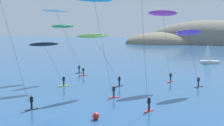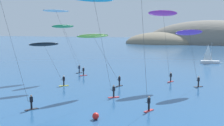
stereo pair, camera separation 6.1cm
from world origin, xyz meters
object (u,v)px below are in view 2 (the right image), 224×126
at_px(kitesurfer_magenta, 164,17).
at_px(kitesurfer_lime, 96,40).
at_px(kitesurfer_green, 65,31).
at_px(kitesurfer_white, 58,16).
at_px(kitesurfer_purple, 190,36).
at_px(kitesurfer_cyan, 96,9).
at_px(kitesurfer_black, 46,48).
at_px(sailboat_near, 211,61).
at_px(marker_buoy, 96,116).

bearing_deg(kitesurfer_magenta, kitesurfer_lime, -128.93).
xyz_separation_m(kitesurfer_green, kitesurfer_white, (-3.21, 2.77, 2.95)).
height_order(kitesurfer_purple, kitesurfer_white, kitesurfer_white).
bearing_deg(kitesurfer_lime, kitesurfer_purple, 28.45).
xyz_separation_m(kitesurfer_cyan, kitesurfer_purple, (10.31, 11.46, -3.61)).
relative_size(kitesurfer_cyan, kitesurfer_black, 1.83).
bearing_deg(kitesurfer_magenta, sailboat_near, 78.65).
distance_m(kitesurfer_lime, marker_buoy, 15.08).
distance_m(kitesurfer_magenta, kitesurfer_lime, 13.02).
height_order(kitesurfer_black, marker_buoy, kitesurfer_black).
distance_m(kitesurfer_purple, kitesurfer_white, 25.92).
bearing_deg(kitesurfer_magenta, marker_buoy, -96.10).
bearing_deg(kitesurfer_cyan, kitesurfer_magenta, 68.59).
height_order(kitesurfer_black, kitesurfer_white, kitesurfer_white).
bearing_deg(kitesurfer_green, kitesurfer_black, -79.10).
distance_m(kitesurfer_purple, kitesurfer_green, 22.22).
distance_m(kitesurfer_magenta, marker_buoy, 24.40).
relative_size(kitesurfer_green, kitesurfer_white, 0.77).
xyz_separation_m(kitesurfer_black, kitesurfer_purple, (20.57, 7.58, 1.84)).
bearing_deg(kitesurfer_lime, marker_buoy, -65.35).
bearing_deg(kitesurfer_purple, kitesurfer_black, -159.77).
bearing_deg(kitesurfer_purple, marker_buoy, -110.31).
xyz_separation_m(kitesurfer_white, marker_buoy, (18.42, -22.49, -11.31)).
bearing_deg(marker_buoy, kitesurfer_white, 129.31).
distance_m(sailboat_near, kitesurfer_cyan, 49.79).
distance_m(kitesurfer_green, kitesurfer_lime, 12.39).
bearing_deg(kitesurfer_black, kitesurfer_magenta, 33.52).
bearing_deg(kitesurfer_cyan, kitesurfer_black, 159.26).
height_order(kitesurfer_purple, marker_buoy, kitesurfer_purple).
bearing_deg(sailboat_near, kitesurfer_black, -117.51).
distance_m(sailboat_near, marker_buoy, 55.12).
distance_m(kitesurfer_black, kitesurfer_white, 13.39).
bearing_deg(kitesurfer_purple, kitesurfer_white, 171.87).
relative_size(kitesurfer_green, marker_buoy, 14.26).
bearing_deg(kitesurfer_cyan, marker_buoy, -65.79).
distance_m(kitesurfer_white, kitesurfer_lime, 17.08).
relative_size(kitesurfer_magenta, marker_buoy, 17.48).
xyz_separation_m(sailboat_near, kitesurfer_magenta, (-6.54, -32.58, 10.38)).
bearing_deg(kitesurfer_purple, kitesurfer_magenta, 147.50).
relative_size(kitesurfer_black, kitesurfer_lime, 0.83).
bearing_deg(sailboat_near, kitesurfer_magenta, -101.35).
xyz_separation_m(kitesurfer_black, marker_buoy, (13.58, -11.28, -5.82)).
distance_m(sailboat_near, kitesurfer_white, 43.41).
bearing_deg(kitesurfer_cyan, sailboat_near, 75.45).
distance_m(kitesurfer_cyan, marker_buoy, 13.89).
relative_size(kitesurfer_black, kitesurfer_magenta, 0.59).
bearing_deg(marker_buoy, kitesurfer_black, 140.29).
bearing_deg(marker_buoy, kitesurfer_cyan, 114.21).
xyz_separation_m(kitesurfer_purple, kitesurfer_lime, (-12.53, -6.79, -0.53)).
bearing_deg(kitesurfer_cyan, kitesurfer_lime, 115.35).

